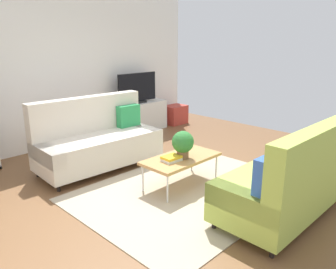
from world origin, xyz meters
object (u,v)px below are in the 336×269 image
at_px(coffee_table, 181,159).
at_px(vase_0, 114,102).
at_px(table_book_0, 171,160).
at_px(bottle_0, 124,100).
at_px(storage_trunk, 175,115).
at_px(bottle_1, 128,100).
at_px(tv, 137,89).
at_px(potted_plant, 183,143).
at_px(couch_beige, 98,140).
at_px(couch_green, 291,179).
at_px(tv_console, 138,117).

relative_size(coffee_table, vase_0, 5.83).
relative_size(table_book_0, bottle_0, 1.12).
xyz_separation_m(table_book_0, vase_0, (1.05, 2.65, 0.30)).
relative_size(storage_trunk, bottle_1, 2.31).
distance_m(table_book_0, bottle_0, 2.87).
bearing_deg(tv, potted_plant, -118.95).
relative_size(potted_plant, bottle_0, 1.76).
xyz_separation_m(bottle_0, bottle_1, (0.09, 0.00, 0.01)).
bearing_deg(bottle_1, couch_beige, -143.38).
bearing_deg(storage_trunk, coffee_table, -135.42).
height_order(couch_green, potted_plant, couch_green).
bearing_deg(vase_0, coffee_table, -107.88).
distance_m(couch_beige, coffee_table, 1.47).
distance_m(couch_beige, tv_console, 2.17).
bearing_deg(couch_beige, storage_trunk, -157.12).
bearing_deg(couch_green, vase_0, 82.93).
bearing_deg(storage_trunk, tv_console, 174.81).
relative_size(potted_plant, vase_0, 1.99).
bearing_deg(couch_green, tv, 74.85).
height_order(couch_green, storage_trunk, couch_green).
relative_size(couch_beige, table_book_0, 8.07).
bearing_deg(bottle_0, bottle_1, 0.00).
xyz_separation_m(coffee_table, potted_plant, (-0.01, -0.04, 0.24)).
xyz_separation_m(tv_console, bottle_0, (-0.38, -0.04, 0.43)).
height_order(potted_plant, bottle_0, bottle_0).
relative_size(tv, bottle_1, 4.45).
height_order(couch_beige, bottle_0, couch_beige).
bearing_deg(coffee_table, storage_trunk, 44.58).
bearing_deg(bottle_1, bottle_0, 180.00).
height_order(couch_beige, potted_plant, couch_beige).
bearing_deg(tv, table_book_0, -122.30).
bearing_deg(tv_console, storage_trunk, -5.19).
xyz_separation_m(vase_0, bottle_0, (0.20, -0.09, 0.01)).
relative_size(vase_0, bottle_0, 0.88).
bearing_deg(couch_green, bottle_1, 78.66).
relative_size(couch_green, table_book_0, 7.97).
height_order(potted_plant, table_book_0, potted_plant).
height_order(tv_console, tv, tv).
height_order(couch_beige, tv, tv).
height_order(coffee_table, tv_console, tv_console).
bearing_deg(storage_trunk, tv, 175.84).
relative_size(tv_console, table_book_0, 5.83).
height_order(couch_beige, couch_green, same).
bearing_deg(bottle_0, tv, 3.00).
height_order(couch_beige, bottle_1, couch_beige).
distance_m(couch_beige, vase_0, 1.77).
bearing_deg(storage_trunk, bottle_1, 177.52).
height_order(coffee_table, bottle_0, bottle_0).
height_order(couch_green, tv_console, couch_green).
xyz_separation_m(tv_console, storage_trunk, (1.10, -0.10, -0.10)).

